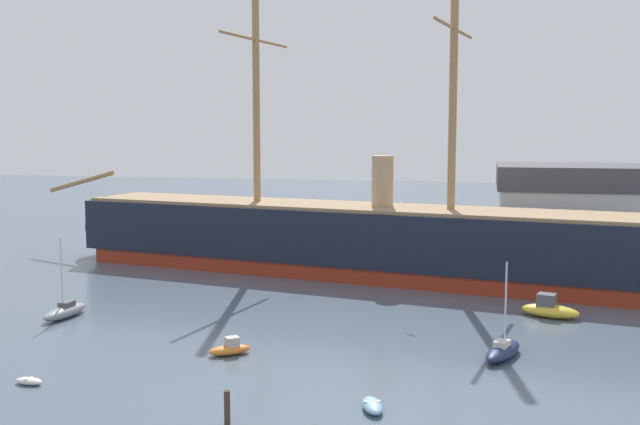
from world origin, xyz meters
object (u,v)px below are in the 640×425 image
(motorboat_far_left, at_px, (136,255))
(seagull_in_flight, at_px, (404,202))
(mooring_piling_nearest, at_px, (227,407))
(sailboat_mid_left, at_px, (65,311))
(dinghy_foreground_right, at_px, (372,405))
(dinghy_far_right, at_px, (633,280))
(motorboat_alongside_stern, at_px, (550,309))
(sailboat_mid_right, at_px, (503,350))
(dinghy_foreground_left, at_px, (29,381))
(motorboat_near_centre, at_px, (230,349))
(tall_ship, at_px, (348,239))
(dinghy_distant_centre, at_px, (376,250))

(motorboat_far_left, xyz_separation_m, seagull_in_flight, (34.67, -17.50, 8.92))
(mooring_piling_nearest, bearing_deg, sailboat_mid_left, 139.20)
(dinghy_foreground_right, relative_size, seagull_in_flight, 2.88)
(dinghy_far_right, bearing_deg, seagull_in_flight, -143.25)
(motorboat_far_left, bearing_deg, motorboat_alongside_stern, -20.87)
(mooring_piling_nearest, relative_size, seagull_in_flight, 1.94)
(dinghy_far_right, bearing_deg, motorboat_alongside_stern, -119.51)
(sailboat_mid_right, distance_m, mooring_piling_nearest, 21.03)
(sailboat_mid_left, bearing_deg, dinghy_foreground_right, -27.22)
(dinghy_foreground_left, distance_m, mooring_piling_nearest, 14.49)
(motorboat_near_centre, xyz_separation_m, sailboat_mid_right, (18.71, 3.48, 0.12))
(motorboat_alongside_stern, bearing_deg, dinghy_foreground_left, -143.40)
(sailboat_mid_left, xyz_separation_m, motorboat_far_left, (-7.33, 27.17, -0.04))
(tall_ship, distance_m, seagull_in_flight, 16.75)
(motorboat_alongside_stern, xyz_separation_m, dinghy_far_right, (9.61, 16.97, -0.45))
(tall_ship, relative_size, dinghy_foreground_left, 40.17)
(motorboat_near_centre, bearing_deg, tall_ship, 84.83)
(dinghy_foreground_left, relative_size, sailboat_mid_right, 0.28)
(dinghy_far_right, height_order, seagull_in_flight, seagull_in_flight)
(motorboat_alongside_stern, relative_size, mooring_piling_nearest, 2.79)
(sailboat_mid_right, distance_m, seagull_in_flight, 17.75)
(dinghy_far_right, distance_m, dinghy_distant_centre, 31.45)
(dinghy_foreground_left, height_order, motorboat_far_left, motorboat_far_left)
(dinghy_distant_centre, height_order, seagull_in_flight, seagull_in_flight)
(dinghy_foreground_left, relative_size, motorboat_far_left, 0.49)
(dinghy_foreground_left, distance_m, motorboat_near_centre, 13.22)
(motorboat_near_centre, xyz_separation_m, motorboat_far_left, (-24.41, 33.81, 0.10))
(dinghy_foreground_right, bearing_deg, sailboat_mid_right, 57.40)
(motorboat_near_centre, distance_m, mooring_piling_nearest, 12.31)
(dinghy_foreground_right, bearing_deg, motorboat_far_left, 130.56)
(mooring_piling_nearest, xyz_separation_m, seagull_in_flight, (6.20, 27.92, 8.54))
(sailboat_mid_right, height_order, mooring_piling_nearest, sailboat_mid_right)
(sailboat_mid_left, distance_m, mooring_piling_nearest, 27.93)
(dinghy_foreground_left, relative_size, seagull_in_flight, 2.00)
(motorboat_far_left, height_order, mooring_piling_nearest, mooring_piling_nearest)
(motorboat_far_left, distance_m, mooring_piling_nearest, 53.61)
(dinghy_foreground_left, bearing_deg, dinghy_far_right, 44.26)
(tall_ship, xyz_separation_m, dinghy_distant_centre, (0.74, 15.04, -3.64))
(dinghy_foreground_left, bearing_deg, sailboat_mid_left, 114.74)
(sailboat_mid_right, bearing_deg, dinghy_foreground_right, -122.60)
(sailboat_mid_right, xyz_separation_m, dinghy_far_right, (13.64, 29.32, -0.32))
(dinghy_foreground_left, xyz_separation_m, sailboat_mid_left, (-7.00, 15.19, 0.35))
(tall_ship, bearing_deg, sailboat_mid_right, -59.16)
(seagull_in_flight, bearing_deg, dinghy_foreground_right, -87.38)
(dinghy_far_right, distance_m, seagull_in_flight, 29.07)
(motorboat_alongside_stern, bearing_deg, dinghy_distant_centre, 123.21)
(dinghy_foreground_right, relative_size, motorboat_far_left, 0.70)
(motorboat_alongside_stern, xyz_separation_m, mooring_piling_nearest, (-18.68, -27.44, 0.22))
(motorboat_near_centre, relative_size, seagull_in_flight, 3.31)
(dinghy_far_right, bearing_deg, sailboat_mid_right, -114.95)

